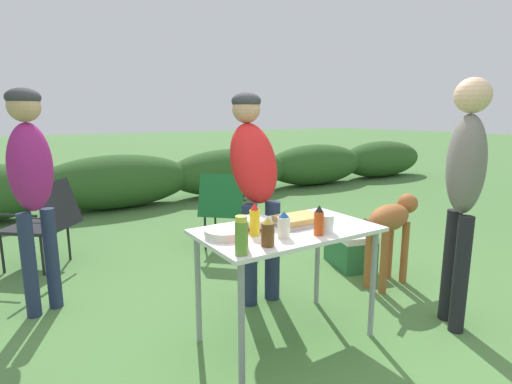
{
  "coord_description": "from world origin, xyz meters",
  "views": [
    {
      "loc": [
        -1.43,
        -1.9,
        1.43
      ],
      "look_at": [
        0.05,
        0.45,
        0.89
      ],
      "focal_mm": 28.0,
      "sensor_mm": 36.0,
      "label": 1
    }
  ],
  "objects_px": {
    "relish_jar": "(241,236)",
    "standing_person_in_gray_fleece": "(254,173)",
    "standing_person_in_red_jacket": "(464,178)",
    "cooler_box": "(350,248)",
    "food_tray": "(299,220)",
    "camp_chair_green_behind_table": "(44,219)",
    "mixing_bowl": "(255,222)",
    "hot_sauce_bottle": "(319,221)",
    "plate_stack": "(226,233)",
    "mustard_bottle": "(255,220)",
    "beer_bottle": "(268,232)",
    "standing_person_in_dark_puffer": "(31,174)",
    "dog": "(392,223)",
    "folding_table": "(287,240)",
    "mayo_bottle": "(284,225)",
    "camp_chair_near_hedge": "(225,206)",
    "paper_cup_stack": "(327,224)",
    "ketchup_bottle": "(242,233)"
  },
  "relations": [
    {
      "from": "camp_chair_green_behind_table",
      "to": "cooler_box",
      "type": "xyz_separation_m",
      "value": [
        2.45,
        -1.51,
        -0.3
      ]
    },
    {
      "from": "standing_person_in_dark_puffer",
      "to": "camp_chair_near_hedge",
      "type": "bearing_deg",
      "value": -8.58
    },
    {
      "from": "mustard_bottle",
      "to": "cooler_box",
      "type": "height_order",
      "value": "mustard_bottle"
    },
    {
      "from": "mixing_bowl",
      "to": "mustard_bottle",
      "type": "relative_size",
      "value": 1.08
    },
    {
      "from": "mixing_bowl",
      "to": "paper_cup_stack",
      "type": "height_order",
      "value": "paper_cup_stack"
    },
    {
      "from": "mustard_bottle",
      "to": "standing_person_in_dark_puffer",
      "type": "distance_m",
      "value": 1.64
    },
    {
      "from": "paper_cup_stack",
      "to": "relish_jar",
      "type": "bearing_deg",
      "value": -174.09
    },
    {
      "from": "mixing_bowl",
      "to": "hot_sauce_bottle",
      "type": "relative_size",
      "value": 1.18
    },
    {
      "from": "folding_table",
      "to": "relish_jar",
      "type": "relative_size",
      "value": 5.5
    },
    {
      "from": "camp_chair_green_behind_table",
      "to": "food_tray",
      "type": "bearing_deg",
      "value": -108.87
    },
    {
      "from": "dog",
      "to": "cooler_box",
      "type": "bearing_deg",
      "value": 168.2
    },
    {
      "from": "beer_bottle",
      "to": "standing_person_in_gray_fleece",
      "type": "height_order",
      "value": "standing_person_in_gray_fleece"
    },
    {
      "from": "paper_cup_stack",
      "to": "mayo_bottle",
      "type": "relative_size",
      "value": 0.69
    },
    {
      "from": "camp_chair_green_behind_table",
      "to": "mayo_bottle",
      "type": "bearing_deg",
      "value": -115.62
    },
    {
      "from": "plate_stack",
      "to": "standing_person_in_gray_fleece",
      "type": "bearing_deg",
      "value": 46.44
    },
    {
      "from": "standing_person_in_dark_puffer",
      "to": "cooler_box",
      "type": "distance_m",
      "value": 2.76
    },
    {
      "from": "beer_bottle",
      "to": "camp_chair_green_behind_table",
      "type": "xyz_separation_m",
      "value": [
        -0.89,
        2.42,
        -0.35
      ]
    },
    {
      "from": "relish_jar",
      "to": "cooler_box",
      "type": "distance_m",
      "value": 2.1
    },
    {
      "from": "food_tray",
      "to": "paper_cup_stack",
      "type": "height_order",
      "value": "paper_cup_stack"
    },
    {
      "from": "folding_table",
      "to": "beer_bottle",
      "type": "distance_m",
      "value": 0.39
    },
    {
      "from": "mayo_bottle",
      "to": "standing_person_in_gray_fleece",
      "type": "distance_m",
      "value": 0.85
    },
    {
      "from": "relish_jar",
      "to": "camp_chair_near_hedge",
      "type": "distance_m",
      "value": 2.3
    },
    {
      "from": "plate_stack",
      "to": "mustard_bottle",
      "type": "bearing_deg",
      "value": -20.65
    },
    {
      "from": "hot_sauce_bottle",
      "to": "camp_chair_green_behind_table",
      "type": "bearing_deg",
      "value": 117.26
    },
    {
      "from": "dog",
      "to": "folding_table",
      "type": "bearing_deg",
      "value": -89.14
    },
    {
      "from": "standing_person_in_red_jacket",
      "to": "camp_chair_near_hedge",
      "type": "bearing_deg",
      "value": -131.78
    },
    {
      "from": "mustard_bottle",
      "to": "standing_person_in_red_jacket",
      "type": "distance_m",
      "value": 1.4
    },
    {
      "from": "standing_person_in_dark_puffer",
      "to": "camp_chair_green_behind_table",
      "type": "xyz_separation_m",
      "value": [
        0.11,
        0.97,
        -0.56
      ]
    },
    {
      "from": "food_tray",
      "to": "beer_bottle",
      "type": "xyz_separation_m",
      "value": [
        -0.41,
        -0.25,
        0.05
      ]
    },
    {
      "from": "paper_cup_stack",
      "to": "camp_chair_near_hedge",
      "type": "height_order",
      "value": "paper_cup_stack"
    },
    {
      "from": "folding_table",
      "to": "mayo_bottle",
      "type": "bearing_deg",
      "value": -133.94
    },
    {
      "from": "mayo_bottle",
      "to": "plate_stack",
      "type": "bearing_deg",
      "value": 146.5
    },
    {
      "from": "standing_person_in_gray_fleece",
      "to": "beer_bottle",
      "type": "bearing_deg",
      "value": -114.19
    },
    {
      "from": "mayo_bottle",
      "to": "relish_jar",
      "type": "bearing_deg",
      "value": -160.95
    },
    {
      "from": "standing_person_in_gray_fleece",
      "to": "paper_cup_stack",
      "type": "bearing_deg",
      "value": -87.04
    },
    {
      "from": "folding_table",
      "to": "hot_sauce_bottle",
      "type": "bearing_deg",
      "value": -71.04
    },
    {
      "from": "relish_jar",
      "to": "camp_chair_near_hedge",
      "type": "relative_size",
      "value": 0.24
    },
    {
      "from": "standing_person_in_red_jacket",
      "to": "cooler_box",
      "type": "height_order",
      "value": "standing_person_in_red_jacket"
    },
    {
      "from": "food_tray",
      "to": "camp_chair_green_behind_table",
      "type": "xyz_separation_m",
      "value": [
        -1.3,
        2.17,
        -0.3
      ]
    },
    {
      "from": "food_tray",
      "to": "mayo_bottle",
      "type": "bearing_deg",
      "value": -145.49
    },
    {
      "from": "ketchup_bottle",
      "to": "standing_person_in_gray_fleece",
      "type": "xyz_separation_m",
      "value": [
        0.59,
        0.81,
        0.17
      ]
    },
    {
      "from": "standing_person_in_red_jacket",
      "to": "camp_chair_green_behind_table",
      "type": "height_order",
      "value": "standing_person_in_red_jacket"
    },
    {
      "from": "mayo_bottle",
      "to": "camp_chair_near_hedge",
      "type": "relative_size",
      "value": 0.18
    },
    {
      "from": "mixing_bowl",
      "to": "dog",
      "type": "height_order",
      "value": "mixing_bowl"
    },
    {
      "from": "hot_sauce_bottle",
      "to": "standing_person_in_gray_fleece",
      "type": "bearing_deg",
      "value": 84.09
    },
    {
      "from": "mustard_bottle",
      "to": "hot_sauce_bottle",
      "type": "xyz_separation_m",
      "value": [
        0.32,
        -0.2,
        -0.01
      ]
    },
    {
      "from": "ketchup_bottle",
      "to": "dog",
      "type": "height_order",
      "value": "ketchup_bottle"
    },
    {
      "from": "relish_jar",
      "to": "standing_person_in_gray_fleece",
      "type": "distance_m",
      "value": 1.11
    },
    {
      "from": "standing_person_in_red_jacket",
      "to": "camp_chair_near_hedge",
      "type": "distance_m",
      "value": 2.4
    },
    {
      "from": "plate_stack",
      "to": "ketchup_bottle",
      "type": "relative_size",
      "value": 1.37
    }
  ]
}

